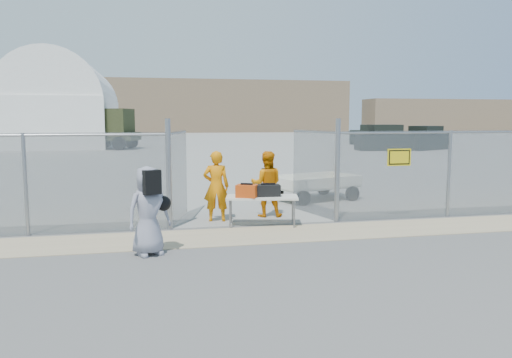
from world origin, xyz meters
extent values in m
plane|color=#4D4D4D|center=(0.00, 0.00, 0.00)|extent=(160.00, 160.00, 0.00)
cube|color=gray|center=(0.00, 42.00, 0.01)|extent=(160.00, 80.00, 0.01)
cube|color=tan|center=(0.00, 1.00, 0.01)|extent=(44.00, 1.60, 0.01)
cube|color=#CF440F|center=(-0.25, 1.84, 0.85)|extent=(0.55, 0.48, 0.29)
cube|color=black|center=(0.26, 1.91, 0.84)|extent=(0.57, 0.35, 0.27)
imported|color=orange|center=(-0.85, 2.64, 0.86)|extent=(0.69, 0.51, 1.73)
imported|color=orange|center=(0.48, 2.98, 0.84)|extent=(0.94, 0.80, 1.68)
imported|color=gray|center=(-2.45, -0.06, 0.82)|extent=(0.95, 0.80, 1.65)
camera|label=1|loc=(-2.39, -9.26, 2.52)|focal=35.00mm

